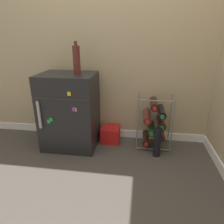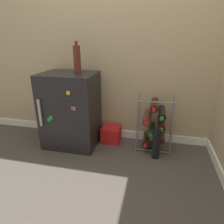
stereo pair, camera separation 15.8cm
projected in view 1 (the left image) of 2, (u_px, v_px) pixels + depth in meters
The scene contains 7 objects.
ground_plane at pixel (114, 168), 1.88m from camera, with size 14.00×14.00×0.00m, color #423D38.
wall_back at pixel (123, 28), 2.05m from camera, with size 6.95×0.07×2.50m.
mini_fridge at pixel (70, 111), 2.14m from camera, with size 0.57×0.47×0.81m.
wine_rack at pixel (154, 122), 2.14m from camera, with size 0.37×0.31×0.59m.
soda_box at pixel (111, 134), 2.33m from camera, with size 0.21×0.20×0.18m.
fridge_top_bottle at pixel (77, 60), 1.93m from camera, with size 0.07×0.07×0.31m.
loose_bottle_floor at pixel (157, 142), 2.02m from camera, with size 0.07×0.07×0.35m.
Camera 1 is at (0.20, -1.56, 1.17)m, focal length 32.00 mm.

